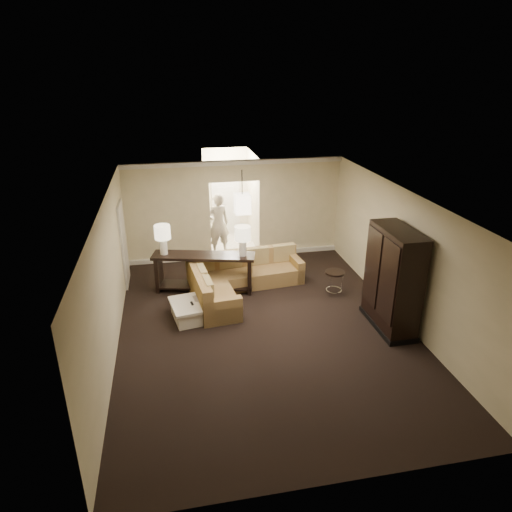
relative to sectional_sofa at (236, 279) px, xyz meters
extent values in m
plane|color=black|center=(0.33, -1.76, -0.34)|extent=(8.00, 8.00, 0.00)
cube|color=beige|center=(0.33, 2.24, 1.06)|extent=(6.00, 0.04, 2.80)
cube|color=beige|center=(0.33, -5.76, 1.06)|extent=(6.00, 0.04, 2.80)
cube|color=beige|center=(-2.67, -1.76, 1.06)|extent=(0.04, 8.00, 2.80)
cube|color=beige|center=(3.33, -1.76, 1.06)|extent=(0.04, 8.00, 2.80)
cube|color=silver|center=(0.33, -1.76, 2.46)|extent=(6.00, 8.00, 0.02)
cube|color=silver|center=(0.33, 2.19, 2.39)|extent=(6.00, 0.10, 0.12)
cube|color=silver|center=(0.33, 2.19, -0.28)|extent=(6.00, 0.10, 0.12)
cube|color=silver|center=(-2.64, 1.04, 0.71)|extent=(0.05, 0.90, 2.10)
cube|color=white|center=(0.33, 3.24, -0.34)|extent=(1.40, 2.00, 0.01)
cube|color=beige|center=(-0.37, 3.24, 1.06)|extent=(0.04, 2.00, 2.80)
cube|color=beige|center=(1.03, 3.24, 1.06)|extent=(0.04, 2.00, 2.80)
cube|color=beige|center=(0.33, 4.24, 1.06)|extent=(1.40, 0.04, 2.80)
cube|color=silver|center=(0.33, 4.21, 0.71)|extent=(0.90, 0.05, 2.10)
cube|color=brown|center=(0.31, 0.34, -0.14)|extent=(2.93, 1.16, 0.40)
cube|color=brown|center=(-0.57, -0.85, -0.14)|extent=(1.00, 1.42, 0.40)
cube|color=brown|center=(0.27, 0.66, 0.28)|extent=(2.86, 0.54, 0.44)
cube|color=brown|center=(-0.93, -0.41, 0.28)|extent=(0.47, 2.30, 0.44)
cube|color=brown|center=(1.63, 0.49, -0.05)|extent=(0.28, 0.87, 0.59)
cube|color=brown|center=(-0.51, -1.42, -0.05)|extent=(0.87, 0.28, 0.59)
cube|color=tan|center=(-0.76, 0.50, 0.30)|extent=(0.60, 0.22, 0.44)
cube|color=tan|center=(-0.05, 0.57, 0.30)|extent=(0.60, 0.22, 0.44)
cube|color=tan|center=(0.66, 0.65, 0.30)|extent=(0.60, 0.22, 0.44)
cube|color=tan|center=(1.37, 0.73, 0.30)|extent=(0.60, 0.22, 0.44)
cube|color=tan|center=(-0.83, -0.31, 0.30)|extent=(0.21, 0.58, 0.44)
cube|color=tan|center=(-0.76, -0.97, 0.30)|extent=(0.21, 0.58, 0.44)
cube|color=white|center=(-1.09, -1.06, -0.18)|extent=(0.99, 0.99, 0.32)
cube|color=white|center=(-1.09, -1.06, 0.01)|extent=(1.10, 1.10, 0.06)
cube|color=black|center=(-1.13, -1.11, 0.05)|extent=(0.07, 0.16, 0.02)
cube|color=beige|center=(-0.98, -0.89, 0.04)|extent=(0.26, 0.32, 0.01)
cube|color=black|center=(-0.74, 0.24, 0.57)|extent=(2.52, 1.12, 0.07)
cube|color=black|center=(-1.83, 0.50, 0.11)|extent=(0.21, 0.51, 0.89)
cube|color=black|center=(0.34, -0.02, 0.11)|extent=(0.21, 0.51, 0.89)
cube|color=black|center=(-0.74, 0.24, -0.21)|extent=(2.40, 1.04, 0.04)
cube|color=black|center=(2.93, -2.18, 0.75)|extent=(0.60, 1.45, 2.18)
cube|color=black|center=(2.62, -2.55, 0.90)|extent=(0.03, 0.64, 1.66)
cube|color=black|center=(2.62, -1.82, 0.90)|extent=(0.03, 0.64, 1.66)
cube|color=black|center=(2.93, -2.18, -0.29)|extent=(0.64, 1.51, 0.10)
cylinder|color=black|center=(2.31, -0.56, 0.23)|extent=(0.47, 0.47, 0.04)
torus|color=silver|center=(2.31, -0.56, -0.23)|extent=(0.39, 0.39, 0.03)
cylinder|color=silver|center=(2.49, -0.62, -0.06)|extent=(0.03, 0.03, 0.56)
cylinder|color=silver|center=(2.28, -0.38, -0.06)|extent=(0.03, 0.03, 0.56)
cylinder|color=silver|center=(2.17, -0.68, -0.06)|extent=(0.03, 0.03, 0.56)
cylinder|color=white|center=(-1.66, 0.46, 0.80)|extent=(0.18, 0.18, 0.39)
cylinder|color=beige|center=(-1.66, 0.46, 1.17)|extent=(0.38, 0.38, 0.33)
cylinder|color=white|center=(0.18, 0.02, 0.80)|extent=(0.18, 0.18, 0.39)
cylinder|color=beige|center=(0.18, 0.02, 1.17)|extent=(0.38, 0.38, 0.33)
cylinder|color=black|center=(0.33, 0.94, 2.16)|extent=(0.02, 0.02, 0.60)
cube|color=beige|center=(0.33, 0.94, 1.61)|extent=(0.38, 0.38, 0.48)
imported|color=beige|center=(-0.12, 2.54, 0.67)|extent=(0.82, 0.64, 2.01)
camera|label=1|loc=(-1.44, -9.89, 4.80)|focal=32.00mm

